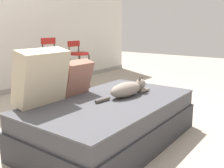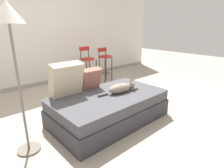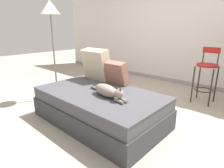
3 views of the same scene
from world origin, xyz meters
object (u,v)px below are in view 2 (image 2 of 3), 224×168
throw_pillow_middle (91,78)px  bar_stool_near_window (88,64)px  cat (121,88)px  throw_pillow_corner (66,79)px  couch (109,107)px  floor_lamp (10,28)px  bar_stool_by_doorway (105,61)px

throw_pillow_middle → bar_stool_near_window: bar_stool_near_window is taller
throw_pillow_middle → cat: 0.55m
throw_pillow_corner → bar_stool_near_window: bar_stool_near_window is taller
bar_stool_near_window → couch: bearing=-115.4°
cat → floor_lamp: (-1.47, 0.15, 0.94)m
bar_stool_near_window → floor_lamp: bearing=-141.3°
cat → floor_lamp: bearing=174.1°
throw_pillow_middle → cat: bearing=-61.0°
couch → throw_pillow_corner: throw_pillow_corner is taller
couch → throw_pillow_middle: (-0.05, 0.42, 0.40)m
bar_stool_by_doorway → floor_lamp: floor_lamp is taller
throw_pillow_corner → bar_stool_by_doorway: bearing=35.3°
couch → cat: (0.22, -0.05, 0.29)m
throw_pillow_corner → throw_pillow_middle: (0.45, 0.00, -0.08)m
throw_pillow_corner → bar_stool_by_doorway: size_ratio=0.58×
throw_pillow_middle → couch: bearing=-83.9°
couch → throw_pillow_middle: bearing=96.1°
floor_lamp → couch: bearing=-4.6°
throw_pillow_corner → couch: bearing=-40.2°
couch → throw_pillow_middle: size_ratio=4.91×
bar_stool_by_doorway → throw_pillow_middle: bearing=-137.3°
couch → floor_lamp: size_ratio=1.04×
throw_pillow_corner → bar_stool_near_window: bearing=45.4°
couch → bar_stool_by_doorway: bearing=51.3°
bar_stool_by_doorway → floor_lamp: size_ratio=0.52×
throw_pillow_middle → throw_pillow_corner: bearing=-180.0°
bar_stool_near_window → bar_stool_by_doorway: bearing=0.0°
cat → bar_stool_by_doorway: bar_stool_by_doorway is taller
cat → bar_stool_by_doorway: size_ratio=0.83×
couch → bar_stool_near_window: bearing=64.6°
throw_pillow_corner → cat: bearing=-33.5°
couch → throw_pillow_corner: size_ratio=3.47×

